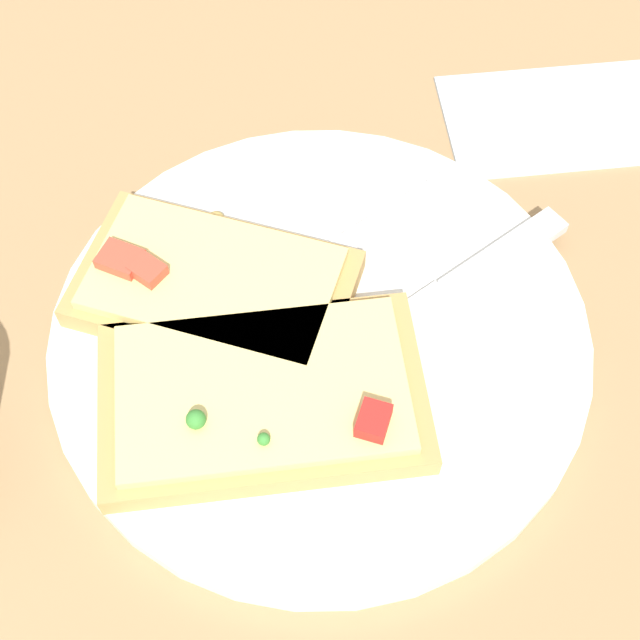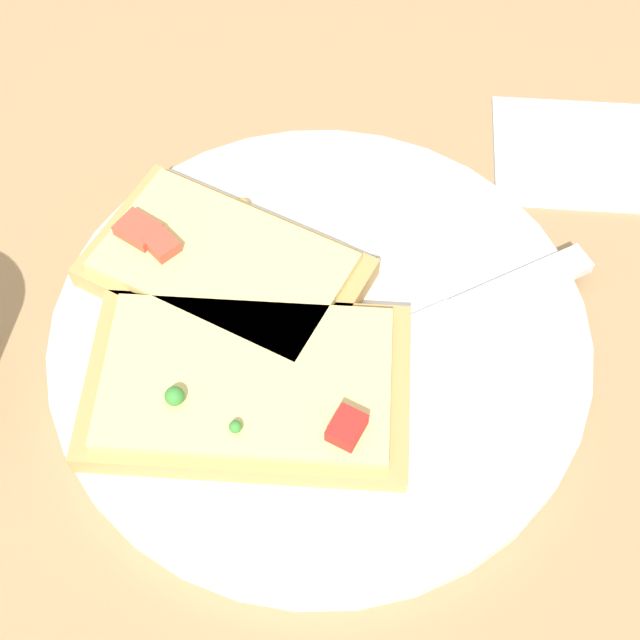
# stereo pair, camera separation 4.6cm
# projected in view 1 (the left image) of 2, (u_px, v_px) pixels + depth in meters

# --- Properties ---
(ground_plane) EXTENTS (4.00, 4.00, 0.00)m
(ground_plane) POSITION_uv_depth(u_px,v_px,m) (320.00, 342.00, 0.48)
(ground_plane) COLOR #9E7A51
(plate) EXTENTS (0.28, 0.28, 0.01)m
(plate) POSITION_uv_depth(u_px,v_px,m) (320.00, 336.00, 0.47)
(plate) COLOR white
(plate) RESTS_ON ground
(fork) EXTENTS (0.19, 0.12, 0.01)m
(fork) POSITION_uv_depth(u_px,v_px,m) (293.00, 278.00, 0.48)
(fork) COLOR silver
(fork) RESTS_ON plate
(knife) EXTENTS (0.20, 0.13, 0.01)m
(knife) POSITION_uv_depth(u_px,v_px,m) (435.00, 303.00, 0.47)
(knife) COLOR silver
(knife) RESTS_ON plate
(pizza_slice_main) EXTENTS (0.16, 0.10, 0.03)m
(pizza_slice_main) POSITION_uv_depth(u_px,v_px,m) (263.00, 395.00, 0.44)
(pizza_slice_main) COLOR tan
(pizza_slice_main) RESTS_ON plate
(pizza_slice_corner) EXTENTS (0.16, 0.13, 0.03)m
(pizza_slice_corner) POSITION_uv_depth(u_px,v_px,m) (213.00, 285.00, 0.47)
(pizza_slice_corner) COLOR tan
(pizza_slice_corner) RESTS_ON plate
(crumb_scatter) EXTENTS (0.07, 0.13, 0.01)m
(crumb_scatter) POSITION_uv_depth(u_px,v_px,m) (194.00, 269.00, 0.48)
(crumb_scatter) COLOR #B09847
(crumb_scatter) RESTS_ON plate
(napkin) EXTENTS (0.14, 0.09, 0.01)m
(napkin) POSITION_uv_depth(u_px,v_px,m) (560.00, 116.00, 0.56)
(napkin) COLOR silver
(napkin) RESTS_ON ground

